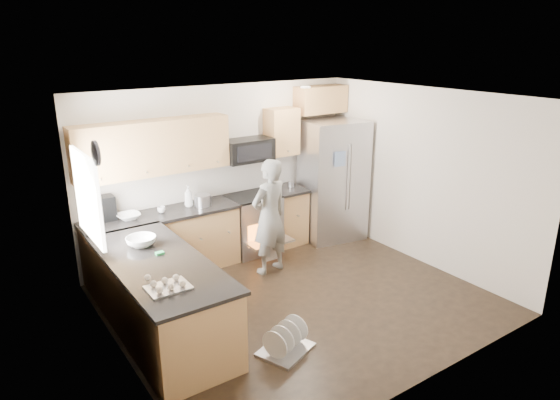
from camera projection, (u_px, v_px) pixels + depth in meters
ground at (298, 300)px, 6.49m from camera, size 4.50×4.50×0.00m
room_shell at (297, 176)px, 5.96m from camera, size 4.54×4.04×2.62m
back_cabinet_run at (195, 203)px, 7.24m from camera, size 4.45×0.64×2.50m
peninsula at (161, 298)px, 5.60m from camera, size 0.96×2.36×1.03m
stove_range at (253, 210)px, 7.79m from camera, size 0.76×0.97×1.79m
refrigerator at (333, 180)px, 8.27m from camera, size 1.09×0.91×1.99m
person at (269, 217)px, 7.04m from camera, size 0.67×0.50×1.68m
dish_rack at (286, 344)px, 5.40m from camera, size 0.68×0.61×0.35m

